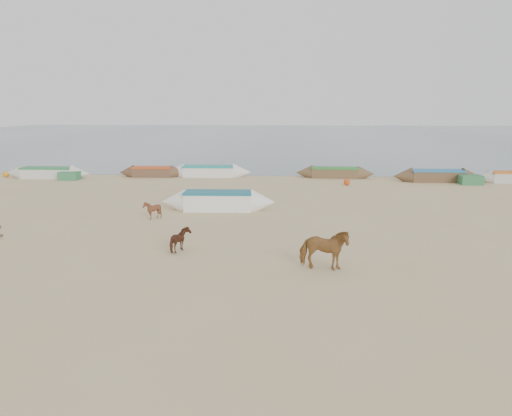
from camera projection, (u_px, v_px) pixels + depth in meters
The scene contains 8 objects.
ground at pixel (250, 257), 18.08m from camera, with size 140.00×140.00×0.00m, color tan.
sea at pixel (279, 135), 98.34m from camera, with size 160.00×160.00×0.00m, color slate.
cow_adult at pixel (324, 249), 16.48m from camera, with size 0.76×1.66×1.40m, color brown.
calf_front at pixel (152, 210), 24.13m from camera, with size 0.73×0.82×0.91m, color #552C1B.
calf_right at pixel (181, 240), 18.63m from camera, with size 0.88×0.75×0.88m, color #4F2919.
near_canoe at pixel (218, 201), 26.25m from camera, with size 6.00×1.38×1.00m, color white, non-canonical shape.
waterline_canoes at pixel (271, 173), 37.97m from camera, with size 60.74×3.35×0.88m.
beach_clutter at pixel (322, 177), 36.87m from camera, with size 44.44×4.80×0.64m.
Camera 1 is at (1.23, -17.34, 5.28)m, focal length 35.00 mm.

